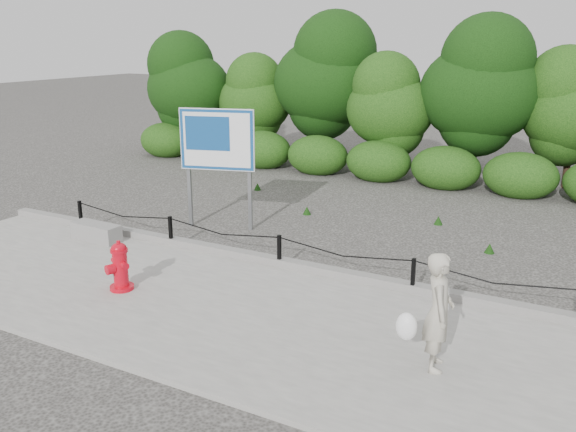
# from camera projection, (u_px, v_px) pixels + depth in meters

# --- Properties ---
(ground) EXTENTS (90.00, 90.00, 0.00)m
(ground) POSITION_uv_depth(u_px,v_px,m) (279.00, 270.00, 11.17)
(ground) COLOR #2D2B28
(ground) RESTS_ON ground
(sidewalk) EXTENTS (14.00, 4.00, 0.08)m
(sidewalk) POSITION_uv_depth(u_px,v_px,m) (217.00, 310.00, 9.47)
(sidewalk) COLOR gray
(sidewalk) RESTS_ON ground
(curb) EXTENTS (14.00, 0.22, 0.14)m
(curb) POSITION_uv_depth(u_px,v_px,m) (281.00, 262.00, 11.16)
(curb) COLOR slate
(curb) RESTS_ON sidewalk
(chain_barrier) EXTENTS (10.06, 0.06, 0.60)m
(chain_barrier) POSITION_uv_depth(u_px,v_px,m) (279.00, 247.00, 11.04)
(chain_barrier) COLOR black
(chain_barrier) RESTS_ON sidewalk
(treeline) EXTENTS (20.42, 3.71, 4.81)m
(treeline) POSITION_uv_depth(u_px,v_px,m) (439.00, 92.00, 17.84)
(treeline) COLOR black
(treeline) RESTS_ON ground
(fire_hydrant) EXTENTS (0.51, 0.51, 0.85)m
(fire_hydrant) POSITION_uv_depth(u_px,v_px,m) (120.00, 266.00, 10.02)
(fire_hydrant) COLOR red
(fire_hydrant) RESTS_ON sidewalk
(pedestrian) EXTENTS (0.75, 0.64, 1.54)m
(pedestrian) POSITION_uv_depth(u_px,v_px,m) (437.00, 313.00, 7.55)
(pedestrian) COLOR #B6AF9C
(pedestrian) RESTS_ON sidewalk
(concrete_block) EXTENTS (1.12, 0.43, 0.35)m
(concrete_block) POSITION_uv_depth(u_px,v_px,m) (96.00, 232.00, 12.53)
(concrete_block) COLOR gray
(concrete_block) RESTS_ON sidewalk
(advertising_sign) EXTENTS (1.61, 0.56, 2.66)m
(advertising_sign) POSITION_uv_depth(u_px,v_px,m) (217.00, 145.00, 13.10)
(advertising_sign) COLOR slate
(advertising_sign) RESTS_ON ground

